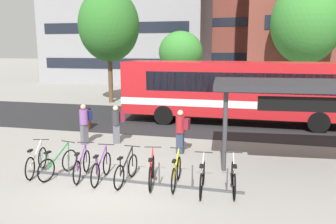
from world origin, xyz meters
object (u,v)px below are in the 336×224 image
Objects in this scene: parked_bicycle_purple_2 at (82,166)px; trash_bin at (85,119)px; parked_bicycle_silver_8 at (233,178)px; street_tree_3 at (181,52)px; parked_bicycle_white_0 at (36,162)px; commuter_maroon_pack_2 at (117,122)px; parked_bicycle_silver_7 at (202,178)px; parked_bicycle_black_4 at (126,170)px; parked_bicycle_yellow_6 at (176,173)px; city_bus at (238,90)px; transit_shelter at (308,88)px; commuter_navy_pack_0 at (85,121)px; street_tree_1 at (109,25)px; street_tree_0 at (307,22)px; parked_bicycle_purple_3 at (101,168)px; parked_bicycle_red_5 at (152,172)px; parked_bicycle_green_1 at (58,164)px; commuter_maroon_pack_1 at (181,129)px.

parked_bicycle_purple_2 is 6.52m from trash_bin.
parked_bicycle_silver_8 is 0.34× the size of street_tree_3.
parked_bicycle_white_0 is 1.06× the size of commuter_maroon_pack_2.
street_tree_3 is at bearing -17.68° from parked_bicycle_white_0.
parked_bicycle_purple_2 is at bearing 83.61° from parked_bicycle_silver_7.
parked_bicycle_black_4 and parked_bicycle_yellow_6 have the same top height.
city_bus is 6.56m from transit_shelter.
commuter_maroon_pack_2 is at bearing -90.85° from street_tree_3.
commuter_navy_pack_0 is 0.21× the size of street_tree_1.
city_bus is 8.80m from street_tree_3.
parked_bicycle_black_4 is 0.34× the size of street_tree_3.
street_tree_0 is (9.02, 13.82, 4.78)m from commuter_maroon_pack_2.
parked_bicycle_white_0 and parked_bicycle_purple_3 have the same top height.
parked_bicycle_black_4 is 1.00× the size of parked_bicycle_silver_8.
parked_bicycle_white_0 is 0.98× the size of parked_bicycle_silver_8.
parked_bicycle_purple_3 and parked_bicycle_yellow_6 have the same top height.
parked_bicycle_white_0 is at bearing 79.78° from parked_bicycle_purple_2.
parked_bicycle_silver_8 is at bearing -38.35° from trash_bin.
parked_bicycle_white_0 and parked_bicycle_silver_7 have the same top height.
parked_bicycle_white_0 is at bearing -94.74° from street_tree_3.
parked_bicycle_yellow_6 is 16.78m from street_tree_3.
commuter_maroon_pack_2 is (-1.06, 3.93, 0.53)m from parked_bicycle_purple_3.
street_tree_3 is (-4.50, 7.35, 1.80)m from city_bus.
street_tree_1 reaches higher than parked_bicycle_silver_7.
parked_bicycle_silver_8 is at bearing -73.65° from street_tree_3.
parked_bicycle_silver_8 is 0.20× the size of street_tree_0.
parked_bicycle_silver_7 is (1.50, -0.16, 0.00)m from parked_bicycle_red_5.
commuter_maroon_pack_2 is at bearing 167.74° from transit_shelter.
parked_bicycle_white_0 is 0.98× the size of parked_bicycle_purple_3.
parked_bicycle_red_5 is at bearing 84.90° from parked_bicycle_silver_8.
parked_bicycle_black_4 and parked_bicycle_silver_8 have the same top height.
parked_bicycle_purple_3 is at bearing -104.27° from parked_bicycle_white_0.
parked_bicycle_silver_8 is 7.09m from commuter_navy_pack_0.
city_bus is at bearing -17.95° from parked_bicycle_green_1.
trash_bin is (-2.45, 2.01, -0.39)m from commuter_maroon_pack_2.
parked_bicycle_black_4 is 3.36m from commuter_maroon_pack_1.
parked_bicycle_silver_7 is 4.83m from transit_shelter.
transit_shelter is at bearing -97.31° from street_tree_0.
parked_bicycle_silver_8 is at bearing -101.03° from parked_bicycle_red_5.
street_tree_0 is (8.63, 17.68, 5.31)m from parked_bicycle_purple_2.
parked_bicycle_red_5 is at bearing -77.44° from parked_bicycle_green_1.
parked_bicycle_white_0 is 6.03m from trash_bin.
commuter_maroon_pack_2 is 1.54× the size of trash_bin.
city_bus is 8.09m from commuter_navy_pack_0.
city_bus is at bearing -100.60° from commuter_maroon_pack_1.
trash_bin is (-5.05, 5.87, 0.13)m from parked_bicycle_red_5.
parked_bicycle_green_1 is 20.76m from street_tree_0.
transit_shelter is 3.96× the size of commuter_maroon_pack_2.
commuter_maroon_pack_1 is 2.95m from commuter_maroon_pack_2.
parked_bicycle_red_5 is at bearing -82.74° from parked_bicycle_black_4.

